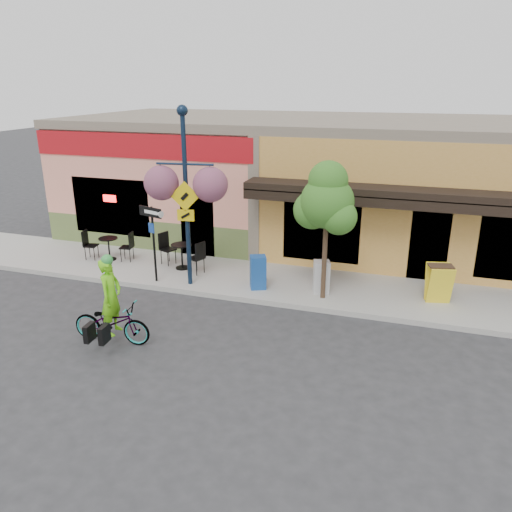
# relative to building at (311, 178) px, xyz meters

# --- Properties ---
(ground) EXTENTS (90.00, 90.00, 0.00)m
(ground) POSITION_rel_building_xyz_m (0.00, -7.50, -2.25)
(ground) COLOR #2D2D30
(ground) RESTS_ON ground
(sidewalk) EXTENTS (24.00, 3.00, 0.15)m
(sidewalk) POSITION_rel_building_xyz_m (0.00, -5.50, -2.17)
(sidewalk) COLOR #9E9B93
(sidewalk) RESTS_ON ground
(curb) EXTENTS (24.00, 0.12, 0.15)m
(curb) POSITION_rel_building_xyz_m (0.00, -6.95, -2.17)
(curb) COLOR #A8A59E
(curb) RESTS_ON ground
(building) EXTENTS (18.20, 8.20, 4.50)m
(building) POSITION_rel_building_xyz_m (0.00, 0.00, 0.00)
(building) COLOR #F7937A
(building) RESTS_ON ground
(bicycle) EXTENTS (1.92, 0.80, 0.99)m
(bicycle) POSITION_rel_building_xyz_m (-2.56, -9.99, -1.76)
(bicycle) COLOR maroon
(bicycle) RESTS_ON ground
(cyclist_rider) EXTENTS (0.48, 0.69, 1.81)m
(cyclist_rider) POSITION_rel_building_xyz_m (-2.51, -9.99, -1.35)
(cyclist_rider) COLOR #6ED916
(cyclist_rider) RESTS_ON ground
(lamp_post) EXTENTS (1.69, 0.87, 5.06)m
(lamp_post) POSITION_rel_building_xyz_m (-2.19, -6.52, 0.43)
(lamp_post) COLOR #112136
(lamp_post) RESTS_ON sidewalk
(one_way_sign) EXTENTS (0.89, 0.45, 2.27)m
(one_way_sign) POSITION_rel_building_xyz_m (-3.23, -6.64, -0.97)
(one_way_sign) COLOR black
(one_way_sign) RESTS_ON sidewalk
(cafe_set_left) EXTENTS (1.76, 1.09, 0.99)m
(cafe_set_left) POSITION_rel_building_xyz_m (-5.62, -5.44, -1.61)
(cafe_set_left) COLOR black
(cafe_set_left) RESTS_ON sidewalk
(cafe_set_right) EXTENTS (1.94, 1.45, 1.04)m
(cafe_set_right) POSITION_rel_building_xyz_m (-2.96, -5.44, -1.58)
(cafe_set_right) COLOR black
(cafe_set_right) RESTS_ON sidewalk
(newspaper_box_blue) EXTENTS (0.56, 0.53, 0.97)m
(newspaper_box_blue) POSITION_rel_building_xyz_m (-0.18, -6.24, -1.62)
(newspaper_box_blue) COLOR #184794
(newspaper_box_blue) RESTS_ON sidewalk
(newspaper_box_grey) EXTENTS (0.53, 0.50, 0.92)m
(newspaper_box_grey) POSITION_rel_building_xyz_m (1.60, -5.99, -1.64)
(newspaper_box_grey) COLOR #B6B6B6
(newspaper_box_grey) RESTS_ON sidewalk
(street_tree) EXTENTS (1.64, 1.64, 3.80)m
(street_tree) POSITION_rel_building_xyz_m (1.71, -6.33, -0.20)
(street_tree) COLOR #3D7A26
(street_tree) RESTS_ON sidewalk
(sandwich_board) EXTENTS (0.72, 0.59, 1.05)m
(sandwich_board) POSITION_rel_building_xyz_m (4.74, -5.84, -1.58)
(sandwich_board) COLOR yellow
(sandwich_board) RESTS_ON sidewalk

